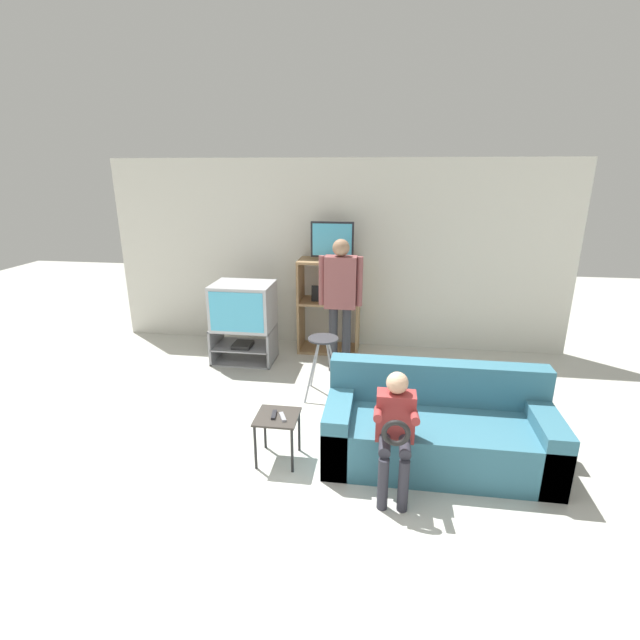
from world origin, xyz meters
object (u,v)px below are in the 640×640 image
at_px(tv_stand, 244,344).
at_px(person_standing_adult, 340,293).
at_px(folding_stool, 323,350).
at_px(remote_control_black, 274,415).
at_px(snack_table, 277,423).
at_px(person_seated_child, 395,425).
at_px(television_flat, 332,242).
at_px(remote_control_white, 283,417).
at_px(television_main, 243,306).
at_px(couch, 437,431).
at_px(media_shelf, 329,305).

bearing_deg(tv_stand, person_standing_adult, -6.40).
distance_m(folding_stool, remote_control_black, 1.30).
distance_m(snack_table, person_seated_child, 1.06).
distance_m(television_flat, folding_stool, 1.70).
relative_size(folding_stool, remote_control_white, 4.86).
bearing_deg(remote_control_white, person_standing_adult, 57.65).
relative_size(television_flat, person_standing_adult, 0.34).
xyz_separation_m(television_flat, folding_stool, (0.07, -1.38, -0.98)).
bearing_deg(television_flat, folding_stool, -86.97).
height_order(folding_stool, remote_control_black, folding_stool).
distance_m(folding_stool, snack_table, 1.31).
relative_size(tv_stand, person_seated_child, 0.81).
bearing_deg(television_main, couch, -39.66).
xyz_separation_m(television_main, remote_control_white, (0.99, -2.15, -0.32)).
bearing_deg(television_flat, television_main, -153.81).
relative_size(media_shelf, remote_control_black, 8.98).
height_order(television_main, media_shelf, media_shelf).
relative_size(tv_stand, person_standing_adult, 0.48).
xyz_separation_m(tv_stand, television_flat, (1.11, 0.54, 1.30)).
bearing_deg(remote_control_black, person_standing_adult, 73.08).
relative_size(remote_control_white, person_seated_child, 0.15).
xyz_separation_m(tv_stand, person_seated_child, (1.95, -2.39, 0.36)).
bearing_deg(tv_stand, media_shelf, 27.44).
xyz_separation_m(media_shelf, remote_control_black, (-0.14, -2.68, -0.22)).
xyz_separation_m(remote_control_black, remote_control_white, (0.08, -0.03, 0.00)).
xyz_separation_m(remote_control_white, person_standing_adult, (0.28, 2.00, 0.58)).
xyz_separation_m(remote_control_black, person_seated_child, (1.02, -0.27, 0.15)).
distance_m(remote_control_white, couch, 1.35).
distance_m(tv_stand, remote_control_white, 2.38).
relative_size(television_main, couch, 0.40).
xyz_separation_m(television_main, media_shelf, (1.05, 0.55, -0.11)).
height_order(folding_stool, person_standing_adult, person_standing_adult).
relative_size(television_main, television_flat, 1.34).
relative_size(television_flat, person_seated_child, 0.57).
relative_size(remote_control_black, person_seated_child, 0.15).
relative_size(media_shelf, snack_table, 2.99).
height_order(television_main, remote_control_white, television_main).
height_order(television_flat, remote_control_white, television_flat).
bearing_deg(remote_control_white, media_shelf, 64.44).
relative_size(tv_stand, couch, 0.42).
height_order(tv_stand, remote_control_black, tv_stand).
distance_m(remote_control_black, person_seated_child, 1.07).
bearing_deg(television_flat, remote_control_white, -92.03).
distance_m(tv_stand, couch, 3.02).
distance_m(television_main, remote_control_black, 2.33).
xyz_separation_m(television_main, person_standing_adult, (1.28, -0.15, 0.25)).
bearing_deg(remote_control_black, snack_table, 0.06).
height_order(snack_table, person_seated_child, person_seated_child).
height_order(television_flat, snack_table, television_flat).
bearing_deg(remote_control_black, television_flat, 79.70).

